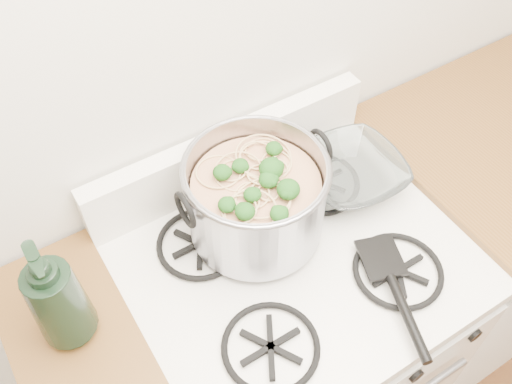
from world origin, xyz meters
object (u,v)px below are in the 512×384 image
object	(u,v)px
gas_range	(289,347)
spatula	(381,256)
stock_pot	(256,199)
glass_bowl	(350,177)
bottle	(54,294)

from	to	relation	value
gas_range	spatula	xyz separation A→B (m)	(0.15, -0.11, 0.50)
stock_pot	spatula	world-z (taller)	stock_pot
glass_bowl	gas_range	bearing A→B (deg)	-153.96
spatula	bottle	world-z (taller)	bottle
gas_range	bottle	world-z (taller)	bottle
gas_range	bottle	distance (m)	0.81
stock_pot	glass_bowl	world-z (taller)	stock_pot
glass_bowl	bottle	xyz separation A→B (m)	(-0.73, -0.02, 0.13)
stock_pot	bottle	bearing A→B (deg)	-177.21
spatula	bottle	xyz separation A→B (m)	(-0.65, 0.20, 0.13)
gas_range	spatula	distance (m)	0.53
glass_bowl	bottle	size ratio (longest dim) A/B	0.35
gas_range	stock_pot	size ratio (longest dim) A/B	2.64
bottle	glass_bowl	bearing A→B (deg)	0.94
stock_pot	bottle	xyz separation A→B (m)	(-0.46, -0.02, 0.04)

